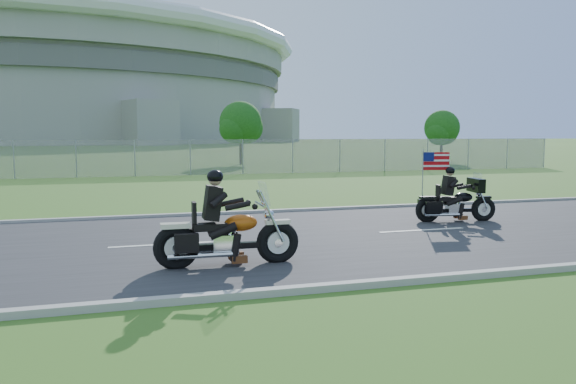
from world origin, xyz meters
name	(u,v)px	position (x,y,z in m)	size (l,w,h in m)	color
ground	(258,241)	(0.00, 0.00, 0.00)	(420.00, 420.00, 0.00)	#345B1C
road	(258,240)	(0.00, 0.00, 0.02)	(120.00, 8.00, 0.04)	#28282B
curb_north	(224,214)	(0.00, 4.05, 0.05)	(120.00, 0.18, 0.12)	#9E9B93
curb_south	(323,288)	(0.00, -4.05, 0.05)	(120.00, 0.18, 0.12)	#9E9B93
fence	(76,159)	(-5.00, 20.00, 1.00)	(60.00, 0.03, 2.00)	gray
stadium	(56,89)	(-20.00, 170.00, 15.58)	(140.40, 140.40, 29.20)	#A3A099
tree_fence_near	(241,125)	(6.04, 30.04, 2.97)	(3.52, 3.28, 4.75)	#382316
tree_fence_far	(442,130)	(22.04, 28.03, 2.64)	(3.08, 2.87, 4.20)	#382316
motorcycle_lead	(226,237)	(-1.10, -2.15, 0.54)	(2.56, 0.63, 1.72)	black
motorcycle_follow	(455,203)	(5.56, 1.00, 0.51)	(2.18, 0.86, 1.82)	black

